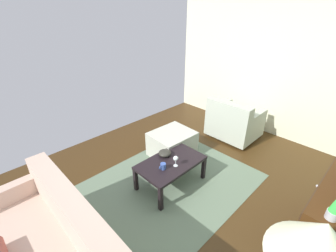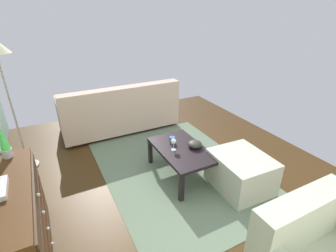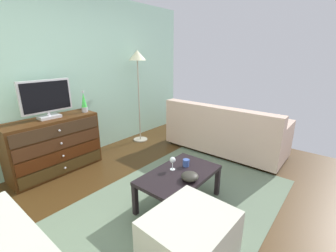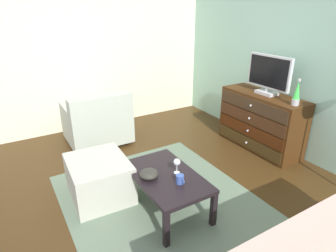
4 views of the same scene
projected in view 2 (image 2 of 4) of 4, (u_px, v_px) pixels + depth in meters
ground_plane at (172, 185)px, 3.22m from camera, size 5.47×4.45×0.05m
area_rug at (178, 170)px, 3.45m from camera, size 2.60×1.90×0.01m
dresser at (13, 232)px, 2.02m from camera, size 1.24×0.49×0.81m
lava_lamp at (4, 143)px, 2.21m from camera, size 0.09×0.09×0.33m
coffee_table at (182, 152)px, 3.23m from camera, size 0.94×0.57×0.40m
wine_glass at (174, 142)px, 3.13m from camera, size 0.07×0.07×0.16m
mug at (172, 140)px, 3.32m from camera, size 0.11×0.08×0.08m
bowl_decorative at (195, 144)px, 3.22m from camera, size 0.19×0.19×0.08m
couch_large at (120, 111)px, 4.49m from camera, size 0.85×2.02×0.86m
ottoman at (241, 172)px, 3.06m from camera, size 0.73×0.63×0.44m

